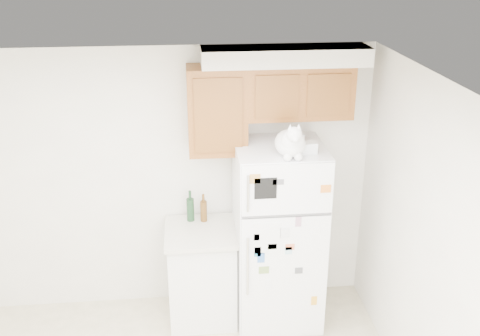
{
  "coord_description": "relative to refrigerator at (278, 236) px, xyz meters",
  "views": [
    {
      "loc": [
        0.23,
        -2.76,
        3.33
      ],
      "look_at": [
        0.67,
        1.55,
        1.55
      ],
      "focal_mm": 42.0,
      "sensor_mm": 36.0,
      "label": 1
    }
  ],
  "objects": [
    {
      "name": "room_shell",
      "position": [
        -0.9,
        -1.36,
        0.82
      ],
      "size": [
        3.84,
        4.04,
        2.52
      ],
      "color": "silver",
      "rests_on": "ground_plane"
    },
    {
      "name": "refrigerator",
      "position": [
        0.0,
        0.0,
        0.0
      ],
      "size": [
        0.76,
        0.78,
        1.7
      ],
      "color": "white",
      "rests_on": "ground_plane"
    },
    {
      "name": "base_counter",
      "position": [
        -0.69,
        0.07,
        -0.39
      ],
      "size": [
        0.64,
        0.64,
        0.92
      ],
      "color": "white",
      "rests_on": "ground_plane"
    },
    {
      "name": "cat",
      "position": [
        0.05,
        -0.22,
        0.97
      ],
      "size": [
        0.31,
        0.45,
        0.32
      ],
      "color": "white",
      "rests_on": "refrigerator"
    },
    {
      "name": "storage_box_back",
      "position": [
        0.11,
        0.07,
        0.9
      ],
      "size": [
        0.18,
        0.14,
        0.1
      ],
      "primitive_type": "cube",
      "rotation": [
        0.0,
        0.0,
        0.03
      ],
      "color": "white",
      "rests_on": "refrigerator"
    },
    {
      "name": "storage_box_front",
      "position": [
        0.19,
        -0.15,
        0.89
      ],
      "size": [
        0.16,
        0.13,
        0.09
      ],
      "primitive_type": "cube",
      "rotation": [
        0.0,
        0.0,
        0.13
      ],
      "color": "white",
      "rests_on": "refrigerator"
    },
    {
      "name": "bottle_green",
      "position": [
        -0.77,
        0.25,
        0.22
      ],
      "size": [
        0.07,
        0.07,
        0.3
      ],
      "primitive_type": null,
      "color": "#19381E",
      "rests_on": "base_counter"
    },
    {
      "name": "bottle_amber",
      "position": [
        -0.65,
        0.23,
        0.2
      ],
      "size": [
        0.06,
        0.06,
        0.27
      ],
      "primitive_type": null,
      "color": "#593814",
      "rests_on": "base_counter"
    }
  ]
}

